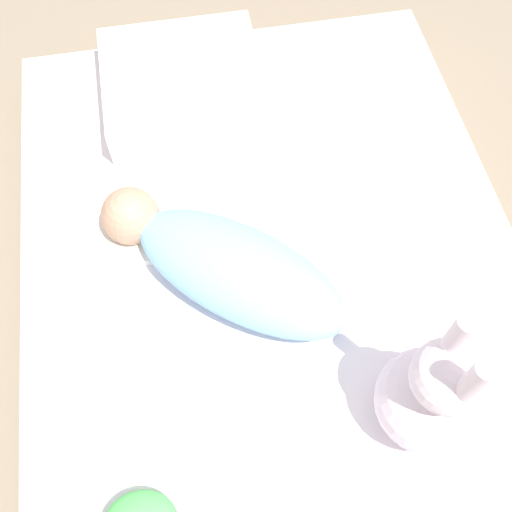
# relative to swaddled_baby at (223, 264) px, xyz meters

# --- Properties ---
(ground_plane) EXTENTS (12.00, 12.00, 0.00)m
(ground_plane) POSITION_rel_swaddled_baby_xyz_m (-0.05, 0.11, -0.20)
(ground_plane) COLOR #7A6B56
(bed_mattress) EXTENTS (1.35, 1.05, 0.14)m
(bed_mattress) POSITION_rel_swaddled_baby_xyz_m (-0.05, 0.11, -0.13)
(bed_mattress) COLOR white
(bed_mattress) RESTS_ON ground_plane
(burp_cloth) EXTENTS (0.18, 0.21, 0.02)m
(burp_cloth) POSITION_rel_swaddled_baby_xyz_m (-0.15, -0.21, -0.05)
(burp_cloth) COLOR white
(burp_cloth) RESTS_ON bed_mattress
(swaddled_baby) EXTENTS (0.45, 0.50, 0.12)m
(swaddled_baby) POSITION_rel_swaddled_baby_xyz_m (0.00, 0.00, 0.00)
(swaddled_baby) COLOR #7FB7E5
(swaddled_baby) RESTS_ON bed_mattress
(pillow) EXTENTS (0.35, 0.37, 0.10)m
(pillow) POSITION_rel_swaddled_baby_xyz_m (-0.51, -0.02, -0.01)
(pillow) COLOR white
(pillow) RESTS_ON bed_mattress
(bunny_plush) EXTENTS (0.18, 0.18, 0.36)m
(bunny_plush) POSITION_rel_swaddled_baby_xyz_m (0.34, 0.30, 0.06)
(bunny_plush) COLOR silver
(bunny_plush) RESTS_ON bed_mattress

